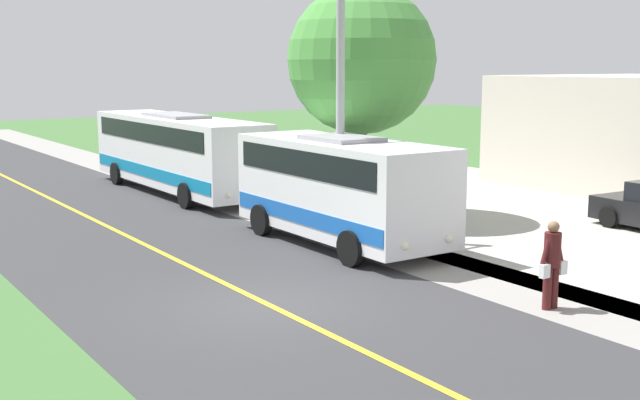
% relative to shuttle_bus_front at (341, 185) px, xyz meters
% --- Properties ---
extents(ground_plane, '(120.00, 120.00, 0.00)m').
position_rel_shuttle_bus_front_xyz_m(ground_plane, '(4.56, 3.77, -1.64)').
color(ground_plane, '#3D6633').
extents(road_surface, '(8.00, 100.00, 0.01)m').
position_rel_shuttle_bus_front_xyz_m(road_surface, '(4.56, 3.77, -1.63)').
color(road_surface, '#333335').
rests_on(road_surface, ground).
extents(sidewalk, '(2.40, 100.00, 0.01)m').
position_rel_shuttle_bus_front_xyz_m(sidewalk, '(-0.64, 3.77, -1.63)').
color(sidewalk, gray).
rests_on(sidewalk, ground).
extents(road_centre_line, '(0.16, 100.00, 0.00)m').
position_rel_shuttle_bus_front_xyz_m(road_centre_line, '(4.56, 3.77, -1.63)').
color(road_centre_line, gold).
rests_on(road_centre_line, ground).
extents(shuttle_bus_front, '(2.77, 7.21, 2.98)m').
position_rel_shuttle_bus_front_xyz_m(shuttle_bus_front, '(0.00, 0.00, 0.00)').
color(shuttle_bus_front, white).
rests_on(shuttle_bus_front, ground).
extents(transit_bus_rear, '(2.67, 11.05, 3.03)m').
position_rel_shuttle_bus_front_xyz_m(transit_bus_rear, '(0.05, -10.78, 0.03)').
color(transit_bus_rear, white).
rests_on(transit_bus_rear, ground).
extents(pedestrian_with_bags, '(0.72, 0.34, 1.82)m').
position_rel_shuttle_bus_front_xyz_m(pedestrian_with_bags, '(-0.05, 7.24, -0.65)').
color(pedestrian_with_bags, '#4C1919').
rests_on(pedestrian_with_bags, ground).
extents(street_light_pole, '(1.97, 0.24, 7.13)m').
position_rel_shuttle_bus_front_xyz_m(street_light_pole, '(-0.30, -0.67, 2.33)').
color(street_light_pole, '#9E9EA3').
rests_on(street_light_pole, ground).
extents(tree_curbside, '(4.70, 4.70, 7.38)m').
position_rel_shuttle_bus_front_xyz_m(tree_curbside, '(-2.84, -2.89, 3.38)').
color(tree_curbside, '#4C3826').
rests_on(tree_curbside, ground).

